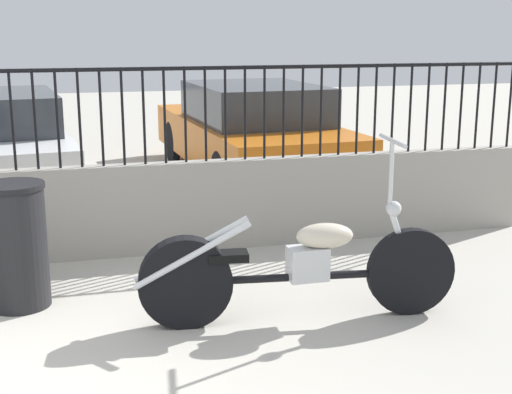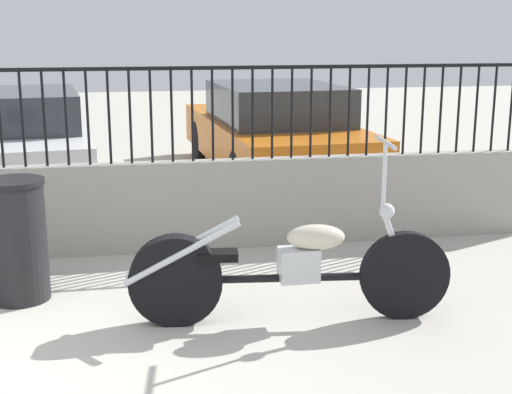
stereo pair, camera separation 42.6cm
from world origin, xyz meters
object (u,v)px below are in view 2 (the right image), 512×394
Objects in this scene: trash_bin at (17,240)px; car_orange at (273,131)px; motorcycle_black at (273,270)px; car_white at (13,143)px.

car_orange is at bearing 55.16° from trash_bin.
motorcycle_black is 1.99m from trash_bin.
car_white reaches higher than trash_bin.
car_white is 3.42m from car_orange.
car_orange is (2.87, 4.13, 0.19)m from trash_bin.
motorcycle_black is at bearing 164.42° from car_orange.
car_orange is at bearing 84.75° from motorcycle_black.
car_white is at bearing 98.00° from trash_bin.
car_white is (-2.34, 4.41, 0.28)m from motorcycle_black.
car_white reaches higher than car_orange.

